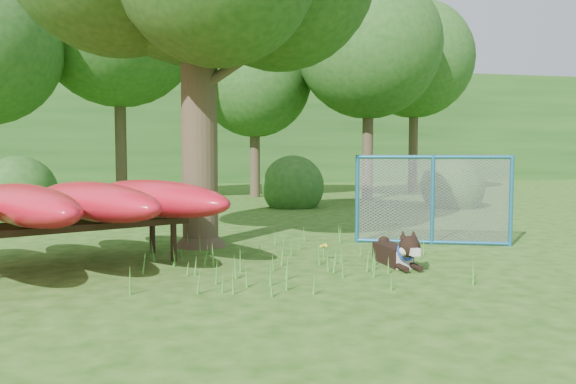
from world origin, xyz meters
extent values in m
plane|color=#1F470E|center=(0.00, 0.00, 0.00)|extent=(80.00, 80.00, 0.00)
cylinder|color=#392F1F|center=(-0.99, 2.73, 2.35)|extent=(0.72, 0.72, 4.69)
cone|color=#392F1F|center=(-0.99, 2.73, 0.23)|extent=(1.08, 1.08, 0.47)
cylinder|color=#392F1F|center=(-0.44, 2.60, 3.00)|extent=(1.34, 0.32, 1.00)
cylinder|color=#392F1F|center=(-1.40, 3.02, 3.38)|extent=(0.91, 0.86, 0.96)
cylinder|color=brown|center=(-1.03, 2.66, 0.66)|extent=(0.14, 0.14, 1.32)
cylinder|color=brown|center=(-1.03, 2.66, 1.12)|extent=(0.36, 0.13, 0.07)
cylinder|color=black|center=(-1.45, 1.45, 0.28)|extent=(0.12, 0.12, 0.56)
cylinder|color=black|center=(-1.77, 2.17, 0.28)|extent=(0.12, 0.12, 0.56)
cube|color=black|center=(-2.78, 0.86, 0.58)|extent=(3.12, 1.45, 0.09)
cube|color=black|center=(-3.10, 1.58, 0.58)|extent=(3.12, 1.45, 0.09)
ellipsoid|color=red|center=(-3.35, 1.04, 0.90)|extent=(2.37, 3.31, 0.54)
ellipsoid|color=red|center=(-2.53, 1.40, 0.90)|extent=(2.45, 3.27, 0.54)
ellipsoid|color=red|center=(-1.71, 1.77, 0.90)|extent=(2.54, 3.23, 0.54)
cube|color=black|center=(1.58, 0.59, 0.13)|extent=(0.32, 0.78, 0.27)
cube|color=beige|center=(1.60, 0.26, 0.12)|extent=(0.25, 0.16, 0.24)
sphere|color=black|center=(1.60, 0.06, 0.33)|extent=(0.29, 0.29, 0.29)
cube|color=beige|center=(1.61, -0.07, 0.29)|extent=(0.12, 0.16, 0.10)
sphere|color=beige|center=(1.52, 0.03, 0.29)|extent=(0.13, 0.13, 0.13)
sphere|color=beige|center=(1.69, 0.04, 0.29)|extent=(0.13, 0.13, 0.13)
cone|color=black|center=(1.53, 0.10, 0.49)|extent=(0.12, 0.13, 0.14)
cone|color=black|center=(1.68, 0.11, 0.49)|extent=(0.13, 0.14, 0.14)
cylinder|color=black|center=(1.50, 0.09, 0.06)|extent=(0.09, 0.33, 0.08)
cylinder|color=black|center=(1.70, 0.10, 0.06)|extent=(0.09, 0.33, 0.08)
sphere|color=black|center=(1.62, 1.01, 0.24)|extent=(0.18, 0.18, 0.18)
torus|color=blue|center=(1.60, 0.15, 0.27)|extent=(0.28, 0.09, 0.28)
cylinder|color=teal|center=(1.71, 2.50, 0.77)|extent=(0.09, 0.09, 1.54)
cylinder|color=teal|center=(2.90, 2.03, 0.77)|extent=(0.09, 0.09, 1.54)
cylinder|color=teal|center=(4.10, 1.57, 0.77)|extent=(0.09, 0.09, 1.54)
cylinder|color=teal|center=(2.90, 2.03, 1.50)|extent=(2.41, 0.98, 0.06)
cylinder|color=teal|center=(2.90, 2.03, 0.04)|extent=(2.41, 0.98, 0.06)
plane|color=gray|center=(2.90, 2.03, 0.77)|extent=(2.39, 0.93, 2.56)
cylinder|color=#448D2E|center=(0.69, 0.99, 0.11)|extent=(0.02, 0.02, 0.22)
sphere|color=yellow|center=(0.69, 0.99, 0.22)|extent=(0.04, 0.04, 0.04)
sphere|color=yellow|center=(0.73, 1.03, 0.23)|extent=(0.04, 0.04, 0.04)
sphere|color=yellow|center=(0.65, 1.02, 0.21)|extent=(0.04, 0.04, 0.04)
sphere|color=yellow|center=(0.72, 0.97, 0.22)|extent=(0.04, 0.04, 0.04)
sphere|color=yellow|center=(0.68, 0.97, 0.23)|extent=(0.04, 0.04, 0.04)
cylinder|color=#392F1F|center=(-3.00, 12.00, 2.62)|extent=(0.36, 0.36, 5.25)
sphere|color=#1F4D19|center=(-3.00, 12.00, 5.62)|extent=(5.20, 5.20, 5.20)
cylinder|color=#392F1F|center=(1.50, 13.00, 1.92)|extent=(0.36, 0.36, 3.85)
sphere|color=#1F4D19|center=(1.50, 13.00, 4.12)|extent=(4.00, 4.00, 4.00)
cylinder|color=#392F1F|center=(5.00, 11.00, 2.38)|extent=(0.36, 0.36, 4.76)
sphere|color=#1F4D19|center=(5.00, 11.00, 5.10)|extent=(4.80, 4.80, 4.80)
cylinder|color=#392F1F|center=(8.00, 14.00, 2.45)|extent=(0.36, 0.36, 4.90)
sphere|color=#1F4D19|center=(8.00, 14.00, 5.25)|extent=(4.60, 4.60, 4.60)
sphere|color=#1F4D19|center=(-5.00, 7.50, 0.00)|extent=(1.80, 1.80, 1.80)
sphere|color=#1F4D19|center=(6.50, 8.00, 0.00)|extent=(1.80, 1.80, 1.80)
sphere|color=#1F4D19|center=(2.00, 9.00, 0.00)|extent=(1.80, 1.80, 1.80)
cube|color=#1F4D19|center=(0.00, 28.00, 3.00)|extent=(80.00, 12.00, 6.00)
camera|label=1|loc=(-1.50, -6.80, 1.57)|focal=35.00mm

